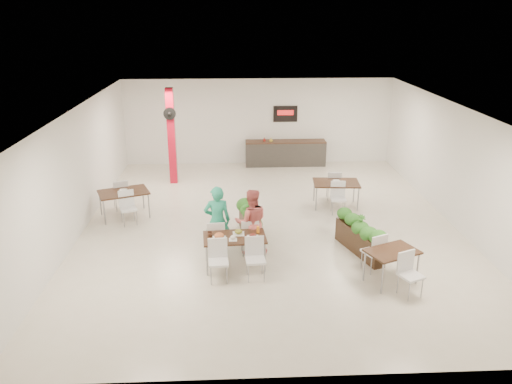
% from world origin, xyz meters
% --- Properties ---
extents(ground, '(12.00, 12.00, 0.00)m').
position_xyz_m(ground, '(0.00, 0.00, 0.00)').
color(ground, beige).
rests_on(ground, ground).
extents(room_shell, '(10.10, 12.10, 3.22)m').
position_xyz_m(room_shell, '(0.00, 0.00, 2.01)').
color(room_shell, white).
rests_on(room_shell, ground).
extents(red_column, '(0.40, 0.41, 3.20)m').
position_xyz_m(red_column, '(-3.00, 3.79, 1.64)').
color(red_column, '#B80C23').
rests_on(red_column, ground).
extents(service_counter, '(3.00, 0.64, 2.20)m').
position_xyz_m(service_counter, '(1.00, 5.65, 0.49)').
color(service_counter, '#302E2B').
rests_on(service_counter, ground).
extents(main_table, '(1.45, 1.70, 0.92)m').
position_xyz_m(main_table, '(-0.98, -2.28, 0.64)').
color(main_table, black).
rests_on(main_table, ground).
extents(diner_man, '(0.66, 0.46, 1.72)m').
position_xyz_m(diner_man, '(-1.37, -1.62, 0.86)').
color(diner_man, '#229775').
rests_on(diner_man, ground).
extents(diner_woman, '(0.84, 0.67, 1.63)m').
position_xyz_m(diner_woman, '(-0.57, -1.62, 0.82)').
color(diner_woman, '#D05F5C').
rests_on(diner_woman, ground).
extents(planter_left, '(0.60, 1.83, 0.96)m').
position_xyz_m(planter_left, '(-0.57, -0.77, 0.50)').
color(planter_left, black).
rests_on(planter_left, ground).
extents(planter_right, '(0.87, 1.80, 0.98)m').
position_xyz_m(planter_right, '(2.03, -1.72, 0.49)').
color(planter_right, black).
rests_on(planter_right, ground).
extents(side_table_a, '(1.57, 1.66, 0.92)m').
position_xyz_m(side_table_a, '(-4.07, 0.85, 0.64)').
color(side_table_a, black).
rests_on(side_table_a, ground).
extents(side_table_b, '(1.40, 1.65, 0.92)m').
position_xyz_m(side_table_b, '(2.06, 1.37, 0.64)').
color(side_table_b, black).
rests_on(side_table_b, ground).
extents(side_table_c, '(1.26, 1.65, 0.92)m').
position_xyz_m(side_table_c, '(2.36, -3.13, 0.61)').
color(side_table_c, black).
rests_on(side_table_c, ground).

